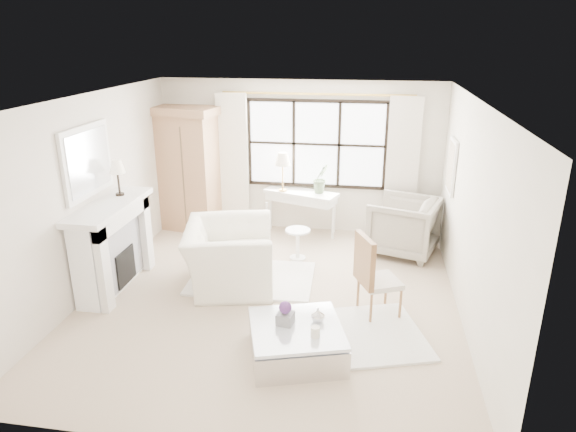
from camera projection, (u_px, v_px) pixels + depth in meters
name	position (u px, v px, depth m)	size (l,w,h in m)	color
floor	(271.00, 298.00, 7.06)	(5.50, 5.50, 0.00)	#C5AD92
ceiling	(268.00, 99.00, 6.15)	(5.50, 5.50, 0.00)	white
wall_back	(299.00, 157.00, 9.16)	(5.00, 5.00, 0.00)	silver
wall_front	(202.00, 315.00, 4.05)	(5.00, 5.00, 0.00)	white
wall_left	(90.00, 196.00, 6.99)	(5.50, 5.50, 0.00)	beige
wall_right	(471.00, 216.00, 6.23)	(5.50, 5.50, 0.00)	silver
window_pane	(316.00, 144.00, 9.01)	(2.40, 0.02, 1.50)	white
window_frame	(316.00, 144.00, 9.00)	(2.50, 0.04, 1.50)	black
curtain_rod	(317.00, 94.00, 8.66)	(0.04, 0.04, 3.30)	gold
curtain_left	(233.00, 162.00, 9.29)	(0.55, 0.10, 2.47)	white
curtain_right	(402.00, 169.00, 8.83)	(0.55, 0.10, 2.47)	beige
fireplace	(111.00, 245.00, 7.19)	(0.58, 1.66, 1.26)	white
mirror_frame	(87.00, 161.00, 6.82)	(0.05, 1.15, 0.95)	white
mirror_glass	(89.00, 161.00, 6.81)	(0.02, 1.00, 0.80)	silver
art_frame	(452.00, 166.00, 7.74)	(0.04, 0.62, 0.82)	white
art_canvas	(450.00, 166.00, 7.75)	(0.01, 0.52, 0.72)	beige
mantel_lamp	(117.00, 168.00, 7.19)	(0.22, 0.22, 0.51)	black
armoire	(189.00, 168.00, 9.24)	(1.23, 0.89, 2.24)	tan
console_table	(301.00, 213.00, 9.20)	(1.38, 0.86, 0.80)	silver
console_lamp	(283.00, 160.00, 8.91)	(0.28, 0.28, 0.69)	#AA7F3B
orchid_plant	(321.00, 178.00, 8.91)	(0.29, 0.23, 0.52)	#526845
side_table	(298.00, 240.00, 8.19)	(0.40, 0.40, 0.51)	white
rug_left	(252.00, 278.00, 7.61)	(1.79, 1.27, 0.03)	white
rug_right	(350.00, 336.00, 6.17)	(1.73, 1.29, 0.03)	white
club_armchair	(229.00, 256.00, 7.32)	(1.38, 1.21, 0.90)	white
wingback_chair	(403.00, 226.00, 8.38)	(1.00, 1.03, 0.94)	gray
french_chair	(377.00, 292.00, 6.58)	(0.64, 0.64, 1.08)	#986A3F
coffee_table	(296.00, 342.00, 5.75)	(1.25, 1.25, 0.38)	silver
planter_box	(285.00, 318.00, 5.72)	(0.18, 0.18, 0.13)	slate
planter_flowers	(285.00, 308.00, 5.68)	(0.14, 0.14, 0.14)	#512968
pillar_candle	(315.00, 332.00, 5.48)	(0.10, 0.10, 0.12)	silver
coffee_vase	(318.00, 315.00, 5.76)	(0.16, 0.16, 0.16)	silver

